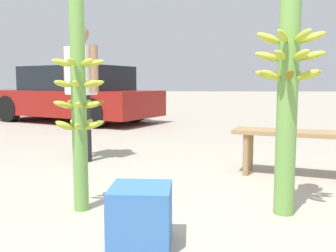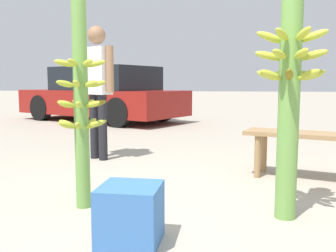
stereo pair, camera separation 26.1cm
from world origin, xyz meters
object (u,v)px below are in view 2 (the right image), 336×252
Objects in this scene: vendor_person at (97,80)px; banana_stalk_left at (81,99)px; market_bench at (332,141)px; banana_stalk_center at (289,89)px; parked_car at (102,95)px; produce_crate at (130,214)px.

banana_stalk_left is at bearing -42.23° from vendor_person.
banana_stalk_center is at bearing -99.81° from market_bench.
parked_car is (-3.94, 5.08, 0.24)m from market_bench.
banana_stalk_left is 1.44m from banana_stalk_center.
vendor_person reaches higher than market_bench.
market_bench is 4.74× the size of produce_crate.
market_bench is 0.36× the size of parked_car.
produce_crate is (0.51, -0.56, -0.63)m from banana_stalk_left.
produce_crate is (-1.47, -1.58, -0.22)m from market_bench.
banana_stalk_center is 2.56m from vendor_person.
produce_crate is at bearing -114.64° from market_bench.
vendor_person is 4.65m from parked_car.
banana_stalk_center is at bearing -125.12° from parked_car.
parked_car is (-1.96, 6.10, -0.17)m from banana_stalk_left.
banana_stalk_center reaches higher than produce_crate.
market_bench is 2.17m from produce_crate.
market_bench is 6.44m from parked_car.
banana_stalk_left is 6.41m from parked_car.
vendor_person is at bearing 105.97° from banana_stalk_left.
parked_car is at bearing 146.25° from market_bench.
market_bench is (1.98, 1.02, -0.41)m from banana_stalk_left.
parked_car is at bearing 140.36° from vendor_person.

